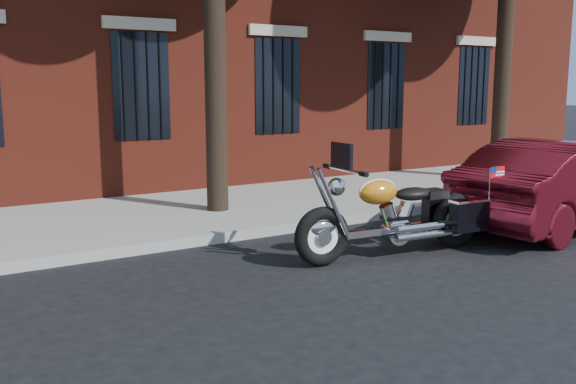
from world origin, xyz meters
TOP-DOWN VIEW (x-y plane):
  - ground at (0.00, 0.00)m, footprint 120.00×120.00m
  - curb at (0.00, 1.38)m, footprint 40.00×0.16m
  - sidewalk at (0.00, 3.26)m, footprint 40.00×3.60m
  - motorcycle at (1.53, -0.54)m, footprint 2.99×1.02m
  - car_maroon at (4.74, -0.67)m, footprint 4.38×1.93m

SIDE VIEW (x-z plane):
  - ground at x=0.00m, z-range 0.00..0.00m
  - curb at x=0.00m, z-range 0.00..0.15m
  - sidewalk at x=0.00m, z-range 0.00..0.15m
  - motorcycle at x=1.53m, z-range -0.25..1.28m
  - car_maroon at x=4.74m, z-range 0.00..1.40m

